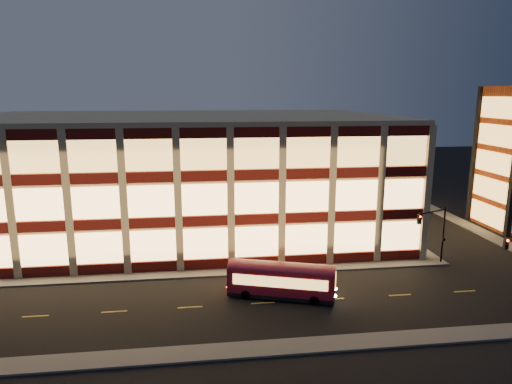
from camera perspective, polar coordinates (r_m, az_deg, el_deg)
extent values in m
plane|color=black|center=(44.18, -5.51, -10.57)|extent=(200.00, 200.00, 0.00)
cube|color=#514F4C|center=(45.11, -9.42, -10.09)|extent=(54.00, 2.00, 0.15)
cube|color=#514F4C|center=(64.82, 14.74, -3.42)|extent=(2.00, 30.00, 0.15)
cube|color=#514F4C|center=(69.65, 23.18, -2.93)|extent=(2.00, 30.00, 0.15)
cube|color=#514F4C|center=(32.54, -4.68, -19.29)|extent=(100.00, 2.00, 0.15)
cube|color=tan|center=(58.65, -9.15, 2.16)|extent=(50.00, 30.00, 14.00)
cube|color=tan|center=(57.85, -9.39, 9.24)|extent=(50.40, 30.40, 0.50)
cube|color=#470C0A|center=(45.71, -9.41, -9.01)|extent=(50.10, 0.25, 1.00)
cube|color=#ECB163|center=(45.02, -9.51, -6.51)|extent=(49.00, 0.20, 3.00)
cube|color=#470C0A|center=(64.35, 14.04, -2.96)|extent=(0.25, 30.10, 1.00)
cube|color=#ECB163|center=(63.84, 14.12, -1.14)|extent=(0.20, 29.00, 3.00)
cube|color=#470C0A|center=(44.33, -9.61, -3.70)|extent=(50.10, 0.25, 1.00)
cube|color=#ECB163|center=(43.83, -9.71, -1.05)|extent=(49.00, 0.20, 3.00)
cube|color=#470C0A|center=(63.37, 14.25, 0.88)|extent=(0.25, 30.10, 1.00)
cube|color=#ECB163|center=(63.00, 14.33, 2.76)|extent=(0.20, 29.00, 3.00)
cube|color=#470C0A|center=(43.34, -9.81, 1.91)|extent=(50.10, 0.25, 1.00)
cube|color=#ECB163|center=(43.05, -9.91, 4.66)|extent=(49.00, 0.20, 3.00)
cube|color=#470C0A|center=(62.69, 14.46, 4.83)|extent=(0.25, 30.10, 1.00)
cube|color=#ECB163|center=(62.46, 14.54, 6.74)|extent=(0.20, 29.00, 3.00)
cube|color=black|center=(68.25, 25.67, 4.20)|extent=(0.60, 0.60, 18.00)
cube|color=#F6B456|center=(66.20, 26.90, -2.49)|extent=(0.16, 6.60, 2.60)
cube|color=#F6B456|center=(65.50, 27.18, 0.40)|extent=(0.16, 6.60, 2.60)
cube|color=#F6B456|center=(64.97, 27.47, 3.33)|extent=(0.16, 6.60, 2.60)
cube|color=#F6B456|center=(64.62, 27.77, 6.31)|extent=(0.16, 6.60, 2.60)
cube|color=#F6B456|center=(64.44, 28.07, 9.31)|extent=(0.16, 6.60, 2.60)
cylinder|color=black|center=(50.26, 22.34, -4.99)|extent=(0.18, 0.18, 6.00)
cylinder|color=black|center=(48.10, 21.22, -2.31)|extent=(3.56, 1.63, 0.14)
cube|color=black|center=(46.77, 19.72, -3.22)|extent=(0.32, 0.32, 0.95)
sphere|color=#FF0C05|center=(46.54, 19.85, -2.92)|extent=(0.20, 0.20, 0.20)
cube|color=black|center=(50.21, 22.42, -5.49)|extent=(0.25, 0.18, 0.28)
cube|color=black|center=(42.23, 28.77, -5.66)|extent=(0.32, 0.32, 0.95)
sphere|color=#FF0C05|center=(42.01, 28.96, -5.34)|extent=(0.20, 0.20, 0.20)
cube|color=maroon|center=(39.55, 3.20, -10.93)|extent=(9.28, 4.99, 2.08)
cube|color=black|center=(40.04, 3.18, -12.53)|extent=(9.28, 4.99, 0.32)
cylinder|color=black|center=(39.57, -1.27, -12.68)|extent=(0.86, 0.51, 0.81)
cylinder|color=black|center=(41.34, -0.68, -11.55)|extent=(0.86, 0.51, 0.81)
cylinder|color=black|center=(38.86, 7.31, -13.27)|extent=(0.86, 0.51, 0.81)
cylinder|color=black|center=(40.66, 7.50, -12.08)|extent=(0.86, 0.51, 0.81)
cube|color=#F6B456|center=(38.39, 2.96, -11.22)|extent=(7.56, 2.56, 0.90)
cube|color=#F6B456|center=(40.51, 3.43, -9.94)|extent=(7.56, 2.56, 0.90)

